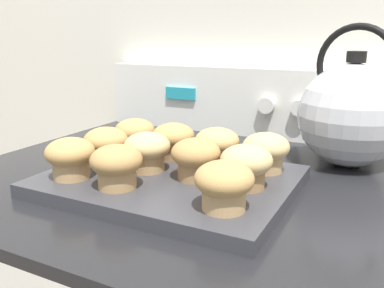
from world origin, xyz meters
name	(u,v)px	position (x,y,z in m)	size (l,w,h in m)	color
wall_back	(259,13)	(0.00, 0.74, 1.20)	(8.00, 0.05, 2.40)	silver
control_panel	(249,102)	(0.00, 0.69, 0.99)	(0.77, 0.07, 0.16)	white
muffin_pan	(170,181)	(0.02, 0.28, 0.92)	(0.38, 0.30, 0.02)	#38383D
muffin_r0_c0	(70,157)	(-0.11, 0.20, 0.96)	(0.08, 0.08, 0.06)	tan
muffin_r0_c1	(117,165)	(-0.03, 0.20, 0.96)	(0.08, 0.08, 0.06)	tan
muffin_r0_c3	(224,184)	(0.14, 0.19, 0.96)	(0.08, 0.08, 0.06)	tan
muffin_r1_c0	(106,144)	(-0.11, 0.28, 0.96)	(0.08, 0.08, 0.06)	#A37A4C
muffin_r1_c1	(147,150)	(-0.03, 0.28, 0.96)	(0.08, 0.08, 0.06)	tan
muffin_r1_c2	(196,157)	(0.06, 0.28, 0.96)	(0.08, 0.08, 0.06)	#A37A4C
muffin_r1_c3	(246,165)	(0.14, 0.28, 0.96)	(0.08, 0.08, 0.06)	#A37A4C
muffin_r2_c0	(135,134)	(-0.11, 0.37, 0.96)	(0.08, 0.08, 0.06)	olive
muffin_r2_c1	(173,139)	(-0.03, 0.36, 0.96)	(0.08, 0.08, 0.06)	#A37A4C
muffin_r2_c2	(217,145)	(0.06, 0.37, 0.96)	(0.08, 0.08, 0.06)	olive
muffin_r2_c3	(266,151)	(0.15, 0.37, 0.96)	(0.08, 0.08, 0.06)	tan
tea_kettle	(351,113)	(0.25, 0.53, 1.01)	(0.22, 0.19, 0.26)	silver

